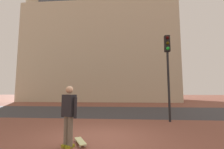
# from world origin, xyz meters

# --- Properties ---
(ground_plane) EXTENTS (120.00, 120.00, 0.00)m
(ground_plane) POSITION_xyz_m (0.00, 10.00, 0.00)
(ground_plane) COLOR brown
(street_asphalt_strip) EXTENTS (120.00, 7.16, 0.00)m
(street_asphalt_strip) POSITION_xyz_m (0.00, 7.33, 0.00)
(street_asphalt_strip) COLOR #38383D
(street_asphalt_strip) RESTS_ON ground_plane
(landmark_building) EXTENTS (24.87, 15.94, 35.94)m
(landmark_building) POSITION_xyz_m (-3.23, 24.84, 9.78)
(landmark_building) COLOR beige
(landmark_building) RESTS_ON ground_plane
(person_skater) EXTENTS (0.55, 0.41, 1.73)m
(person_skater) POSITION_xyz_m (-0.68, -0.88, 0.96)
(person_skater) COLOR #706656
(person_skater) RESTS_ON ground_plane
(skateboard) EXTENTS (0.56, 0.80, 0.11)m
(skateboard) POSITION_xyz_m (-0.40, -0.60, 0.09)
(skateboard) COLOR beige
(skateboard) RESTS_ON ground_plane
(traffic_light_pole) EXTENTS (0.28, 0.34, 4.63)m
(traffic_light_pole) POSITION_xyz_m (3.29, 3.18, 3.24)
(traffic_light_pole) COLOR black
(traffic_light_pole) RESTS_ON ground_plane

